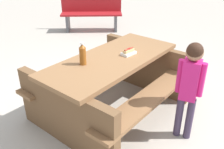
{
  "coord_description": "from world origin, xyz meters",
  "views": [
    {
      "loc": [
        -2.15,
        -1.64,
        1.92
      ],
      "look_at": [
        0.0,
        0.0,
        0.52
      ],
      "focal_mm": 39.81,
      "sensor_mm": 36.0,
      "label": 1
    }
  ],
  "objects": [
    {
      "name": "hotdog_tray",
      "position": [
        0.2,
        -0.1,
        0.78
      ],
      "size": [
        0.19,
        0.14,
        0.08
      ],
      "color": "white",
      "rests_on": "picnic_table"
    },
    {
      "name": "park_bench_near",
      "position": [
        2.5,
        2.55,
        0.45
      ],
      "size": [
        1.26,
        1.41,
        0.85
      ],
      "color": "maroon",
      "rests_on": "ground"
    },
    {
      "name": "ground_plane",
      "position": [
        0.0,
        0.0,
        0.0
      ],
      "size": [
        30.0,
        30.0,
        0.0
      ],
      "primitive_type": "plane",
      "color": "#ADA599",
      "rests_on": "ground"
    },
    {
      "name": "picnic_table",
      "position": [
        0.0,
        0.0,
        0.44
      ],
      "size": [
        1.85,
        1.46,
        0.75
      ],
      "color": "brown",
      "rests_on": "ground"
    },
    {
      "name": "child_in_coat",
      "position": [
        0.08,
        -0.93,
        0.72
      ],
      "size": [
        0.19,
        0.27,
        1.12
      ],
      "color": "#3F334C",
      "rests_on": "ground"
    },
    {
      "name": "soda_bottle",
      "position": [
        -0.34,
        0.15,
        0.87
      ],
      "size": [
        0.08,
        0.08,
        0.26
      ],
      "color": "brown",
      "rests_on": "picnic_table"
    }
  ]
}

